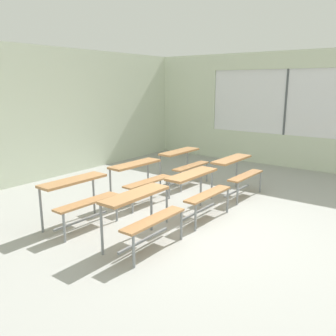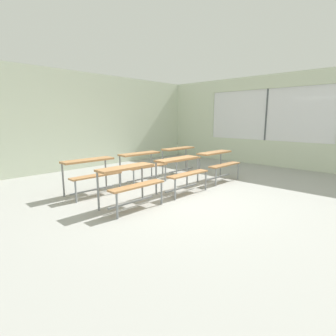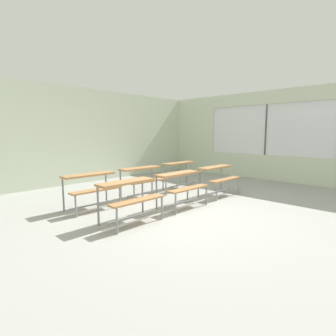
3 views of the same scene
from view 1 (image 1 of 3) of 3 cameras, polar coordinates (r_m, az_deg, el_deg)
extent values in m
cube|color=#9E9E99|center=(5.52, 5.29, -10.06)|extent=(10.00, 9.00, 0.05)
cube|color=beige|center=(8.36, -22.04, 7.87)|extent=(10.00, 0.12, 3.00)
cube|color=beige|center=(9.86, 20.74, 2.36)|extent=(0.12, 9.00, 0.85)
cube|color=beige|center=(9.72, 21.93, 16.08)|extent=(0.12, 9.00, 0.45)
cube|color=beige|center=(11.20, 3.34, 11.02)|extent=(0.12, 1.90, 1.70)
cube|color=white|center=(9.86, 18.54, 10.02)|extent=(0.02, 4.20, 1.70)
cube|color=#4C5156|center=(9.86, 18.54, 10.02)|extent=(0.06, 0.05, 1.70)
cube|color=#A87547|center=(4.78, -5.30, -4.32)|extent=(1.10, 0.33, 0.04)
cube|color=#A87547|center=(4.68, -2.29, -8.33)|extent=(1.10, 0.23, 0.03)
cylinder|color=gray|center=(4.67, -10.68, -9.66)|extent=(0.04, 0.04, 0.72)
cylinder|color=gray|center=(5.34, -2.71, -6.43)|extent=(0.04, 0.04, 0.72)
cylinder|color=gray|center=(4.37, -5.59, -13.19)|extent=(0.04, 0.04, 0.44)
cylinder|color=gray|center=(5.08, 2.16, -9.19)|extent=(0.04, 0.04, 0.44)
cube|color=gray|center=(4.92, -3.91, -11.53)|extent=(1.00, 0.04, 0.03)
cube|color=#A87547|center=(5.83, 3.91, -1.02)|extent=(1.11, 0.34, 0.04)
cube|color=#A87547|center=(5.74, 6.52, -4.21)|extent=(1.10, 0.24, 0.03)
cylinder|color=gray|center=(5.62, -0.21, -5.37)|extent=(0.04, 0.04, 0.72)
cylinder|color=gray|center=(6.40, 5.33, -3.06)|extent=(0.04, 0.04, 0.72)
cylinder|color=gray|center=(5.37, 4.47, -7.93)|extent=(0.04, 0.04, 0.44)
cylinder|color=gray|center=(6.18, 9.61, -5.17)|extent=(0.04, 0.04, 0.44)
cube|color=gray|center=(5.94, 4.94, -7.02)|extent=(1.00, 0.05, 0.03)
cube|color=#A87547|center=(7.08, 10.27, 1.39)|extent=(1.11, 0.35, 0.04)
cube|color=#A87547|center=(7.01, 12.48, -1.20)|extent=(1.11, 0.25, 0.03)
cylinder|color=gray|center=(6.81, 7.11, -2.09)|extent=(0.04, 0.04, 0.72)
cylinder|color=gray|center=(7.66, 11.01, -0.50)|extent=(0.04, 0.04, 0.72)
cylinder|color=gray|center=(6.60, 11.17, -4.04)|extent=(0.04, 0.04, 0.44)
cylinder|color=gray|center=(7.47, 14.71, -2.16)|extent=(0.04, 0.04, 0.44)
cube|color=gray|center=(7.17, 11.05, -3.60)|extent=(1.00, 0.06, 0.03)
cube|color=#A87547|center=(5.63, -15.08, -1.98)|extent=(1.11, 0.35, 0.04)
cube|color=#A87547|center=(5.47, -12.87, -5.39)|extent=(1.11, 0.25, 0.03)
cylinder|color=gray|center=(5.58, -19.84, -6.33)|extent=(0.04, 0.04, 0.72)
cylinder|color=gray|center=(6.13, -11.92, -4.05)|extent=(0.04, 0.04, 0.72)
cylinder|color=gray|center=(5.20, -16.44, -9.21)|extent=(0.04, 0.04, 0.44)
cylinder|color=gray|center=(5.78, -8.33, -6.44)|extent=(0.04, 0.04, 0.44)
cube|color=gray|center=(5.72, -13.84, -8.23)|extent=(1.00, 0.06, 0.03)
cube|color=#A87547|center=(6.58, -5.34, 0.64)|extent=(1.11, 0.37, 0.04)
cube|color=#A87547|center=(6.44, -3.25, -2.19)|extent=(1.11, 0.27, 0.03)
cylinder|color=gray|center=(6.44, -9.28, -3.08)|extent=(0.04, 0.04, 0.72)
cylinder|color=gray|center=(7.11, -3.25, -1.34)|extent=(0.04, 0.04, 0.72)
cylinder|color=gray|center=(6.10, -5.78, -5.30)|extent=(0.04, 0.04, 0.44)
cylinder|color=gray|center=(6.80, 0.18, -3.23)|extent=(0.04, 0.04, 0.44)
cube|color=gray|center=(6.65, -4.36, -4.74)|extent=(1.00, 0.08, 0.03)
cube|color=#A87547|center=(7.77, 1.88, 2.66)|extent=(1.11, 0.35, 0.04)
cube|color=#A87547|center=(7.64, 3.79, 0.32)|extent=(1.11, 0.25, 0.03)
cylinder|color=gray|center=(7.54, -1.26, -0.46)|extent=(0.04, 0.04, 0.72)
cylinder|color=gray|center=(8.32, 3.13, 0.84)|extent=(0.04, 0.04, 0.72)
cylinder|color=gray|center=(7.25, 2.11, -2.18)|extent=(0.04, 0.04, 0.44)
cylinder|color=gray|center=(8.05, 6.31, -0.66)|extent=(0.04, 0.04, 0.44)
cube|color=gray|center=(7.83, 2.67, -1.92)|extent=(1.00, 0.06, 0.03)
camera|label=2|loc=(1.05, 79.87, -31.84)|focal=28.00mm
camera|label=3|loc=(1.05, 79.87, -31.84)|focal=28.00mm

